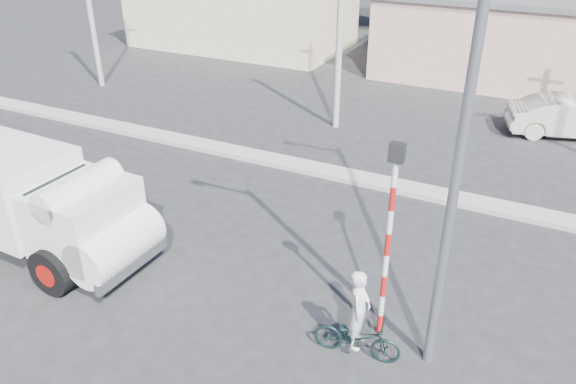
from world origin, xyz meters
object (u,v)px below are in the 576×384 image
at_px(bicycle, 357,337).
at_px(streetlight, 454,125).
at_px(truck, 34,201).
at_px(traffic_pole, 389,229).
at_px(cyclist, 358,321).
at_px(car_cream, 570,117).

height_order(bicycle, streetlight, streetlight).
relative_size(truck, streetlight, 0.71).
bearing_deg(truck, bicycle, 2.35).
bearing_deg(traffic_pole, cyclist, -105.50).
height_order(car_cream, streetlight, streetlight).
xyz_separation_m(car_cream, streetlight, (-2.07, -13.79, 4.22)).
relative_size(bicycle, car_cream, 0.39).
relative_size(truck, cyclist, 3.69).
bearing_deg(bicycle, traffic_pole, -22.18).
relative_size(bicycle, traffic_pole, 0.40).
bearing_deg(traffic_pole, bicycle, -105.50).
xyz_separation_m(truck, bicycle, (8.52, 0.03, -0.99)).
xyz_separation_m(truck, traffic_pole, (8.74, 0.84, 1.15)).
relative_size(traffic_pole, streetlight, 0.48).
bearing_deg(cyclist, car_cream, -19.41).
distance_m(bicycle, traffic_pole, 2.29).
relative_size(cyclist, traffic_pole, 0.40).
bearing_deg(streetlight, truck, -176.84).
xyz_separation_m(car_cream, traffic_pole, (-3.00, -13.49, 1.86)).
bearing_deg(car_cream, cyclist, 150.45).
distance_m(cyclist, car_cream, 14.65).
bearing_deg(car_cream, bicycle, 150.45).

